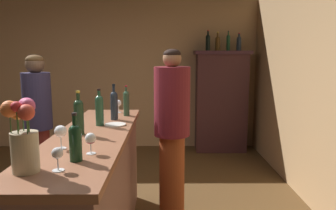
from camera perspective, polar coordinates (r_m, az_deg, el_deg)
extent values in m
cube|color=tan|center=(5.93, -10.70, 5.33)|extent=(5.38, 0.12, 2.61)
cube|color=#845B52|center=(2.84, -12.81, -15.55)|extent=(0.51, 2.17, 0.98)
cube|color=#935C41|center=(2.67, -13.19, -5.43)|extent=(0.58, 2.26, 0.05)
cube|color=#3E2023|center=(5.64, 9.20, 0.61)|extent=(0.84, 0.38, 1.71)
cube|color=#391D28|center=(5.59, 9.42, 8.99)|extent=(0.92, 0.44, 0.06)
cylinder|color=#13321B|center=(2.01, -15.78, -6.87)|extent=(0.07, 0.07, 0.18)
sphere|color=#13321B|center=(1.99, -15.89, -4.34)|extent=(0.07, 0.07, 0.07)
cylinder|color=#13321B|center=(1.98, -15.95, -3.06)|extent=(0.03, 0.03, 0.09)
cylinder|color=black|center=(1.97, -16.01, -1.54)|extent=(0.03, 0.03, 0.02)
cylinder|color=#1A331E|center=(2.65, -15.22, -2.45)|extent=(0.08, 0.08, 0.24)
sphere|color=#1A331E|center=(2.63, -15.33, 0.08)|extent=(0.08, 0.08, 0.08)
cylinder|color=#1A331E|center=(2.63, -15.37, 1.06)|extent=(0.03, 0.03, 0.09)
cylinder|color=gold|center=(2.62, -15.41, 2.21)|extent=(0.03, 0.03, 0.02)
cylinder|color=#2F4F34|center=(3.36, -7.25, 0.02)|extent=(0.06, 0.06, 0.22)
sphere|color=#2F4F34|center=(3.35, -7.29, 1.91)|extent=(0.06, 0.06, 0.06)
cylinder|color=#2F4F34|center=(3.34, -7.30, 2.51)|extent=(0.02, 0.02, 0.07)
cylinder|color=#AD1C28|center=(3.34, -7.31, 3.26)|extent=(0.02, 0.02, 0.02)
cylinder|color=#1F2833|center=(3.17, -9.35, -0.43)|extent=(0.07, 0.07, 0.24)
sphere|color=#1F2833|center=(3.16, -9.40, 1.69)|extent=(0.07, 0.07, 0.07)
cylinder|color=#1F2833|center=(3.15, -9.42, 2.51)|extent=(0.03, 0.03, 0.09)
cylinder|color=black|center=(3.15, -9.45, 3.48)|extent=(0.03, 0.03, 0.02)
cylinder|color=#224A32|center=(2.94, -11.82, -1.30)|extent=(0.07, 0.07, 0.23)
sphere|color=#224A32|center=(2.92, -11.89, 0.93)|extent=(0.07, 0.07, 0.07)
cylinder|color=#224A32|center=(2.92, -11.92, 1.69)|extent=(0.03, 0.03, 0.08)
cylinder|color=black|center=(2.91, -11.95, 2.62)|extent=(0.03, 0.03, 0.02)
cylinder|color=white|center=(3.57, -8.58, -1.27)|extent=(0.06, 0.06, 0.00)
cylinder|color=white|center=(3.56, -8.60, -0.73)|extent=(0.01, 0.01, 0.07)
ellipsoid|color=white|center=(3.55, -8.62, 0.34)|extent=(0.07, 0.07, 0.07)
cylinder|color=white|center=(2.32, -18.05, -7.17)|extent=(0.07, 0.07, 0.00)
cylinder|color=white|center=(2.31, -18.10, -6.22)|extent=(0.01, 0.01, 0.08)
ellipsoid|color=white|center=(2.29, -18.19, -4.36)|extent=(0.08, 0.08, 0.08)
cylinder|color=white|center=(1.90, -18.55, -10.73)|extent=(0.07, 0.07, 0.00)
cylinder|color=white|center=(1.89, -18.60, -9.76)|extent=(0.01, 0.01, 0.06)
ellipsoid|color=white|center=(1.87, -18.69, -7.92)|extent=(0.06, 0.06, 0.06)
cylinder|color=white|center=(2.15, -13.24, -8.21)|extent=(0.06, 0.06, 0.00)
cylinder|color=white|center=(2.14, -13.27, -7.37)|extent=(0.01, 0.01, 0.06)
ellipsoid|color=white|center=(2.12, -13.34, -5.66)|extent=(0.07, 0.07, 0.07)
ellipsoid|color=maroon|center=(2.13, -13.32, -6.18)|extent=(0.06, 0.06, 0.03)
cylinder|color=tan|center=(1.91, -23.59, -7.53)|extent=(0.14, 0.14, 0.22)
cylinder|color=#38602D|center=(1.87, -23.04, -3.53)|extent=(0.01, 0.01, 0.23)
sphere|color=#CC4C77|center=(1.85, -23.25, -0.03)|extent=(0.07, 0.07, 0.07)
cylinder|color=#38602D|center=(1.89, -23.19, -3.54)|extent=(0.01, 0.01, 0.22)
sphere|color=#C84479|center=(1.87, -23.40, -0.17)|extent=(0.09, 0.09, 0.09)
cylinder|color=#38602D|center=(1.92, -23.83, -3.73)|extent=(0.01, 0.01, 0.20)
sphere|color=#D0568C|center=(1.90, -24.01, -0.80)|extent=(0.08, 0.08, 0.08)
cylinder|color=#38602D|center=(1.92, -24.53, -3.95)|extent=(0.01, 0.01, 0.19)
sphere|color=orange|center=(1.91, -24.71, -1.18)|extent=(0.08, 0.08, 0.08)
cylinder|color=#38602D|center=(1.89, -25.66, -3.84)|extent=(0.01, 0.01, 0.21)
sphere|color=orange|center=(1.87, -25.88, -0.63)|extent=(0.09, 0.09, 0.09)
cylinder|color=#38602D|center=(1.85, -24.68, -3.77)|extent=(0.01, 0.01, 0.23)
sphere|color=red|center=(1.83, -24.91, -0.25)|extent=(0.05, 0.05, 0.05)
cylinder|color=#38602D|center=(1.83, -23.24, -4.27)|extent=(0.01, 0.01, 0.20)
sphere|color=#CF4230|center=(1.81, -23.43, -1.19)|extent=(0.08, 0.08, 0.08)
cylinder|color=white|center=(2.94, -9.16, -3.39)|extent=(0.19, 0.19, 0.01)
cylinder|color=black|center=(5.55, 6.95, 10.51)|extent=(0.07, 0.07, 0.22)
sphere|color=black|center=(5.56, 6.97, 11.66)|extent=(0.07, 0.07, 0.07)
cylinder|color=black|center=(5.56, 6.98, 12.16)|extent=(0.03, 0.03, 0.10)
cylinder|color=#AF2123|center=(5.56, 7.00, 12.74)|extent=(0.03, 0.03, 0.02)
cylinder|color=#4E3212|center=(5.57, 8.60, 10.32)|extent=(0.08, 0.08, 0.19)
sphere|color=#4E3212|center=(5.58, 8.62, 11.32)|extent=(0.08, 0.08, 0.08)
cylinder|color=#4E3212|center=(5.58, 8.63, 11.82)|extent=(0.03, 0.03, 0.10)
cylinder|color=gold|center=(5.58, 8.65, 12.40)|extent=(0.03, 0.03, 0.02)
cylinder|color=#163C23|center=(5.60, 10.43, 10.45)|extent=(0.06, 0.06, 0.23)
sphere|color=#163C23|center=(5.61, 10.46, 11.62)|extent=(0.06, 0.06, 0.06)
cylinder|color=#163C23|center=(5.61, 10.48, 12.02)|extent=(0.02, 0.02, 0.08)
cylinder|color=black|center=(5.61, 10.49, 12.50)|extent=(0.02, 0.02, 0.02)
cylinder|color=#222C3A|center=(5.64, 12.23, 10.21)|extent=(0.08, 0.08, 0.19)
sphere|color=#222C3A|center=(5.64, 12.26, 11.20)|extent=(0.08, 0.08, 0.08)
cylinder|color=#222C3A|center=(5.64, 12.27, 11.61)|extent=(0.03, 0.03, 0.08)
cylinder|color=#AC192B|center=(5.65, 12.29, 12.10)|extent=(0.03, 0.03, 0.02)
cylinder|color=maroon|center=(4.12, -21.23, -9.40)|extent=(0.23, 0.23, 0.81)
cylinder|color=#2C2844|center=(3.96, -21.82, 0.65)|extent=(0.31, 0.31, 0.64)
sphere|color=brown|center=(3.92, -22.17, 6.60)|extent=(0.21, 0.21, 0.21)
ellipsoid|color=#4E351C|center=(3.92, -22.21, 7.28)|extent=(0.20, 0.20, 0.11)
cylinder|color=brown|center=(3.38, 0.68, -12.33)|extent=(0.25, 0.25, 0.86)
cylinder|color=maroon|center=(3.19, 0.71, 0.62)|extent=(0.35, 0.35, 0.67)
sphere|color=#986746|center=(3.15, 0.72, 8.12)|extent=(0.18, 0.18, 0.18)
ellipsoid|color=black|center=(3.15, 0.72, 8.85)|extent=(0.17, 0.17, 0.10)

